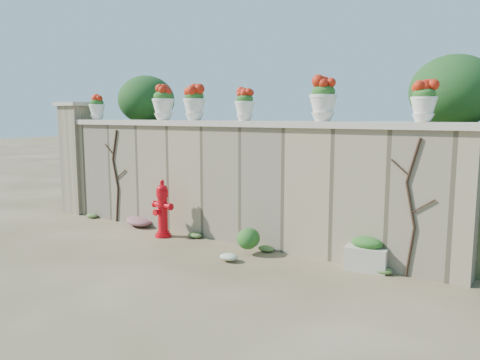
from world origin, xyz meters
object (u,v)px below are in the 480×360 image
Objects in this scene: urn_pot_0 at (97,107)px; terracotta_pot at (425,114)px; fire_hydrant at (163,208)px; planter_box at (367,255)px.

terracotta_pot is at bearing 0.00° from urn_pot_0.
fire_hydrant is 4.67m from terracotta_pot.
planter_box is at bearing 10.11° from fire_hydrant.
fire_hydrant is 3.10m from urn_pot_0.
fire_hydrant is at bearing 176.43° from planter_box.
urn_pot_0 is at bearing 180.00° from terracotta_pot.
planter_box is at bearing -158.56° from terracotta_pot.
planter_box is 2.61× the size of terracotta_pot.
fire_hydrant reaches higher than planter_box.
urn_pot_0 reaches higher than planter_box.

